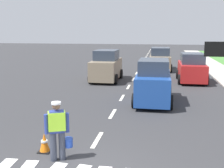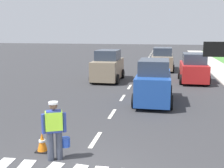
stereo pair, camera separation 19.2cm
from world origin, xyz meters
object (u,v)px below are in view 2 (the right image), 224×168
object	(u,v)px
traffic_cone_near	(42,142)
car_outgoing_ahead	(154,83)
car_oncoming_lead	(108,67)
car_outgoing_far	(162,60)
road_worker	(55,128)
car_parked_far	(193,69)

from	to	relation	value
traffic_cone_near	car_outgoing_ahead	world-z (taller)	car_outgoing_ahead
car_outgoing_ahead	car_oncoming_lead	size ratio (longest dim) A/B	0.99
traffic_cone_near	car_outgoing_far	world-z (taller)	car_outgoing_far
road_worker	traffic_cone_near	xyz separation A→B (m)	(-0.61, 0.43, -0.65)
car_parked_far	car_oncoming_lead	distance (m)	6.03
car_outgoing_ahead	car_oncoming_lead	xyz separation A→B (m)	(-3.50, 5.73, 0.02)
traffic_cone_near	car_parked_far	distance (m)	13.96
road_worker	car_parked_far	xyz separation A→B (m)	(4.89, 13.25, 0.00)
car_outgoing_far	car_oncoming_lead	size ratio (longest dim) A/B	1.11
car_outgoing_far	car_oncoming_lead	bearing A→B (deg)	-120.86
road_worker	car_oncoming_lead	size ratio (longest dim) A/B	0.43
car_outgoing_far	car_outgoing_ahead	size ratio (longest dim) A/B	1.12
car_parked_far	car_outgoing_ahead	bearing A→B (deg)	-111.55
road_worker	car_outgoing_far	xyz separation A→B (m)	(2.68, 19.00, 0.02)
car_outgoing_far	car_parked_far	bearing A→B (deg)	-69.00
car_outgoing_far	car_outgoing_ahead	distance (m)	12.07
traffic_cone_near	car_parked_far	xyz separation A→B (m)	(5.49, 12.82, 0.65)
traffic_cone_near	car_outgoing_far	xyz separation A→B (m)	(3.28, 18.57, 0.67)
car_parked_far	road_worker	bearing A→B (deg)	-110.25
traffic_cone_near	road_worker	bearing A→B (deg)	-35.50
car_oncoming_lead	road_worker	bearing A→B (deg)	-84.99
car_outgoing_ahead	car_outgoing_far	bearing A→B (deg)	88.66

